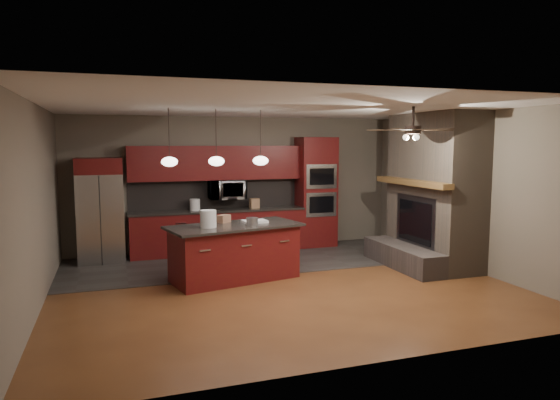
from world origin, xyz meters
name	(u,v)px	position (x,y,z in m)	size (l,w,h in m)	color
ground	(283,285)	(0.00, 0.00, 0.00)	(7.00, 7.00, 0.00)	brown
ceiling	(283,107)	(0.00, 0.00, 2.80)	(7.00, 6.00, 0.02)	white
back_wall	(237,183)	(0.00, 3.00, 1.40)	(7.00, 0.02, 2.80)	#666052
right_wall	(467,191)	(3.50, 0.00, 1.40)	(0.02, 6.00, 2.80)	#666052
left_wall	(36,207)	(-3.50, 0.00, 1.40)	(0.02, 6.00, 2.80)	#666052
slate_tile_patch	(252,260)	(0.00, 1.80, 0.01)	(7.00, 2.40, 0.01)	#312F2C
fireplace_column	(432,195)	(3.04, 0.40, 1.30)	(1.30, 2.10, 2.80)	brown
back_cabinetry	(218,209)	(-0.48, 2.74, 0.89)	(3.59, 0.64, 2.20)	#591410
oven_tower	(316,192)	(1.70, 2.69, 1.19)	(0.80, 0.63, 2.38)	#591410
microwave	(227,190)	(-0.27, 2.75, 1.30)	(0.73, 0.41, 0.50)	silver
refrigerator	(101,210)	(-2.75, 2.62, 0.99)	(0.84, 0.75, 1.98)	silver
kitchen_island	(235,252)	(-0.64, 0.55, 0.47)	(2.33, 1.43, 0.92)	#591410
white_bucket	(208,219)	(-1.10, 0.44, 1.06)	(0.26, 0.26, 0.28)	silver
paint_can	(252,222)	(-0.38, 0.41, 0.98)	(0.19, 0.19, 0.13)	#A7A7AB
paint_tray	(255,221)	(-0.27, 0.67, 0.94)	(0.40, 0.28, 0.04)	silver
cardboard_box	(224,219)	(-0.75, 0.86, 0.98)	(0.20, 0.15, 0.13)	#8E6249
counter_bucket	(195,205)	(-0.95, 2.70, 1.02)	(0.20, 0.20, 0.23)	silver
counter_box	(254,203)	(0.29, 2.65, 1.00)	(0.18, 0.14, 0.21)	#9F7452
pendant_left	(170,161)	(-1.65, 0.70, 1.96)	(0.26, 0.26, 0.92)	black
pendant_center	(216,161)	(-0.90, 0.70, 1.96)	(0.26, 0.26, 0.92)	black
pendant_right	(261,160)	(-0.15, 0.70, 1.96)	(0.26, 0.26, 0.92)	black
ceiling_fan	(413,129)	(1.80, -0.80, 2.46)	(1.27, 1.33, 0.41)	black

